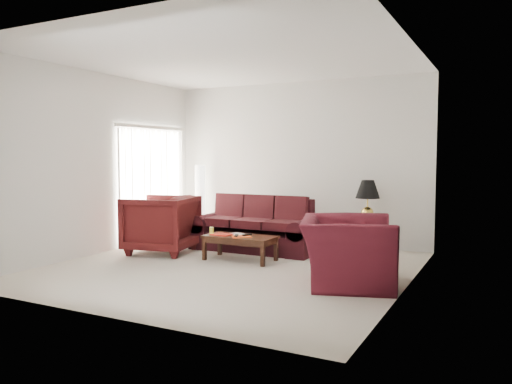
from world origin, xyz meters
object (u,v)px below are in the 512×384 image
floor_lamp (200,200)px  armchair_right (347,251)px  armchair_left (161,224)px  coffee_table (240,248)px  sofa (255,225)px  end_table (363,236)px

floor_lamp → armchair_right: size_ratio=1.13×
floor_lamp → armchair_left: 1.80m
armchair_right → armchair_left: bearing=62.4°
floor_lamp → coffee_table: size_ratio=1.32×
sofa → armchair_right: bearing=-34.6°
end_table → coffee_table: bearing=-134.8°
armchair_right → coffee_table: (-1.90, 0.63, -0.23)m
armchair_right → coffee_table: 2.01m
floor_lamp → armchair_right: bearing=-31.8°
floor_lamp → armchair_left: size_ratio=1.37×
sofa → floor_lamp: 1.88m
armchair_left → armchair_right: bearing=68.6°
end_table → armchair_left: size_ratio=0.51×
armchair_left → coffee_table: armchair_left is taller
armchair_left → end_table: bearing=106.1°
armchair_left → coffee_table: bearing=80.4°
sofa → coffee_table: (0.18, -0.85, -0.25)m
floor_lamp → coffee_table: floor_lamp is taller
floor_lamp → armchair_right: 4.41m
floor_lamp → sofa: bearing=-26.5°
end_table → floor_lamp: floor_lamp is taller
floor_lamp → coffee_table: 2.56m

